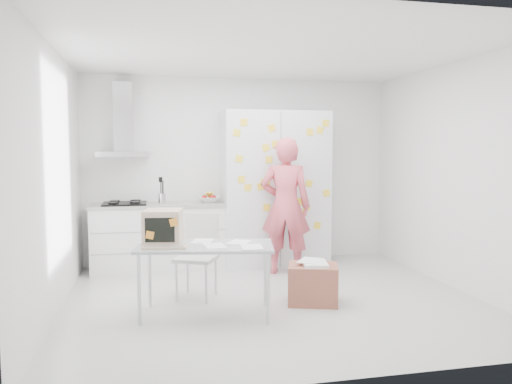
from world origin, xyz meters
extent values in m
cube|color=silver|center=(0.00, 0.00, -0.01)|extent=(4.50, 4.00, 0.02)
cube|color=white|center=(0.00, 2.00, 1.35)|extent=(4.50, 0.02, 2.70)
cube|color=white|center=(-2.25, 0.00, 1.35)|extent=(0.02, 4.00, 2.70)
cube|color=white|center=(2.25, 0.00, 1.35)|extent=(0.02, 4.00, 2.70)
cube|color=white|center=(0.00, 0.00, 2.70)|extent=(4.50, 4.00, 0.02)
cube|color=white|center=(-1.20, 1.70, 0.44)|extent=(1.80, 0.60, 0.88)
cube|color=gray|center=(-1.20, 1.40, 0.58)|extent=(1.76, 0.01, 0.01)
cube|color=gray|center=(-1.20, 1.40, 0.30)|extent=(1.76, 0.01, 0.01)
cube|color=#9E9E99|center=(-1.20, 1.70, 0.90)|extent=(1.84, 0.63, 0.04)
cube|color=black|center=(-1.65, 1.70, 0.93)|extent=(0.58, 0.50, 0.03)
cylinder|color=black|center=(-1.79, 1.58, 0.95)|extent=(0.14, 0.14, 0.02)
cylinder|color=black|center=(-1.51, 1.58, 0.95)|extent=(0.14, 0.14, 0.02)
cylinder|color=black|center=(-1.79, 1.82, 0.95)|extent=(0.14, 0.14, 0.02)
cylinder|color=black|center=(-1.51, 1.82, 0.95)|extent=(0.14, 0.14, 0.02)
cylinder|color=silver|center=(-1.15, 1.70, 0.99)|extent=(0.10, 0.10, 0.14)
cylinder|color=black|center=(-1.16, 1.71, 1.09)|extent=(0.01, 0.01, 0.30)
cylinder|color=black|center=(-1.13, 1.69, 1.09)|extent=(0.01, 0.01, 0.30)
cylinder|color=black|center=(-1.15, 1.72, 1.09)|extent=(0.01, 0.01, 0.30)
cube|color=black|center=(-1.16, 1.71, 1.25)|extent=(0.05, 0.01, 0.07)
imported|color=white|center=(-0.50, 1.70, 0.96)|extent=(0.31, 0.31, 0.08)
sphere|color=#B2140F|center=(-0.56, 1.72, 0.99)|extent=(0.08, 0.08, 0.08)
sphere|color=#B2140F|center=(-0.47, 1.65, 0.99)|extent=(0.08, 0.08, 0.08)
sphere|color=#B2140F|center=(-0.43, 1.74, 0.99)|extent=(0.08, 0.08, 0.08)
cylinder|color=yellow|center=(-0.52, 1.72, 1.03)|extent=(0.09, 0.17, 0.10)
cylinder|color=yellow|center=(-0.49, 1.72, 1.03)|extent=(0.04, 0.17, 0.10)
cylinder|color=yellow|center=(-0.47, 1.72, 1.03)|extent=(0.08, 0.17, 0.10)
cube|color=silver|center=(-1.65, 1.75, 1.60)|extent=(0.70, 0.48, 0.07)
cube|color=silver|center=(-1.65, 1.87, 2.10)|extent=(0.26, 0.24, 0.95)
cube|color=silver|center=(0.45, 1.68, 1.10)|extent=(1.50, 0.65, 2.20)
cube|color=slate|center=(0.45, 1.35, 1.10)|extent=(0.01, 0.01, 2.16)
cube|color=silver|center=(0.39, 1.34, 1.10)|extent=(0.02, 0.02, 0.30)
cube|color=silver|center=(0.51, 1.34, 1.10)|extent=(0.02, 0.02, 0.30)
cube|color=yellow|center=(0.86, 1.34, 1.90)|extent=(0.10, 0.00, 0.10)
cube|color=yellow|center=(1.01, 1.34, 1.93)|extent=(0.12, 0.00, 0.12)
cube|color=yellow|center=(1.12, 1.34, 1.05)|extent=(0.12, 0.00, 0.12)
cube|color=yellow|center=(0.22, 1.34, 1.21)|extent=(0.10, 0.00, 0.10)
cube|color=yellow|center=(0.46, 1.34, 1.35)|extent=(0.12, 0.00, 0.12)
cube|color=yellow|center=(0.83, 1.34, 0.86)|extent=(0.12, 0.00, 0.12)
cube|color=yellow|center=(0.25, 1.34, 0.87)|extent=(0.10, 0.00, 0.10)
cube|color=yellow|center=(0.32, 1.34, 1.95)|extent=(0.12, 0.00, 0.12)
cube|color=yellow|center=(0.54, 1.34, 0.81)|extent=(0.12, 0.00, 0.12)
cube|color=yellow|center=(0.86, 1.34, 1.19)|extent=(0.12, 0.00, 0.12)
cube|color=yellow|center=(0.74, 1.34, 0.94)|extent=(0.10, 0.00, 0.10)
cube|color=yellow|center=(0.24, 1.34, 1.69)|extent=(0.12, 0.00, 0.12)
cube|color=yellow|center=(-0.01, 1.34, 1.15)|extent=(0.10, 0.00, 0.10)
cube|color=yellow|center=(-0.10, 1.34, 1.26)|extent=(0.10, 0.00, 0.10)
cube|color=yellow|center=(-0.16, 1.34, 1.89)|extent=(0.11, 0.00, 0.11)
cube|color=yellow|center=(0.38, 1.34, 0.59)|extent=(0.10, 0.00, 0.10)
cube|color=yellow|center=(0.25, 1.34, 1.22)|extent=(0.11, 0.00, 0.11)
cube|color=yellow|center=(0.99, 1.34, 0.59)|extent=(0.11, 0.00, 0.11)
cube|color=yellow|center=(1.09, 1.34, 2.03)|extent=(0.10, 0.00, 0.10)
cube|color=yellow|center=(0.28, 1.34, 1.53)|extent=(0.10, 0.00, 0.10)
cube|color=yellow|center=(0.17, 1.34, 1.16)|extent=(0.11, 0.00, 0.11)
cube|color=yellow|center=(0.63, 1.34, 0.52)|extent=(0.10, 0.00, 0.10)
cube|color=yellow|center=(-0.07, 1.34, 2.03)|extent=(0.10, 0.00, 0.10)
cube|color=yellow|center=(-0.13, 1.34, 1.54)|extent=(0.12, 0.00, 0.12)
cube|color=yellow|center=(0.76, 1.34, 0.77)|extent=(0.11, 0.00, 0.11)
cube|color=yellow|center=(0.37, 1.34, 1.73)|extent=(0.11, 0.00, 0.11)
cube|color=yellow|center=(0.72, 1.34, 1.28)|extent=(0.11, 0.00, 0.11)
cube|color=yellow|center=(0.47, 1.34, 0.80)|extent=(0.11, 0.00, 0.11)
imported|color=#D45260|center=(0.45, 1.10, 0.91)|extent=(0.78, 0.64, 1.82)
cube|color=#ABB4B7|center=(-0.78, -0.37, 0.71)|extent=(1.43, 0.90, 0.03)
cylinder|color=silver|center=(-1.43, -0.53, 0.34)|extent=(0.04, 0.04, 0.69)
cylinder|color=silver|center=(-0.23, -0.75, 0.34)|extent=(0.04, 0.04, 0.69)
cylinder|color=silver|center=(-1.33, 0.01, 0.34)|extent=(0.04, 0.04, 0.69)
cylinder|color=silver|center=(-0.13, -0.21, 0.34)|extent=(0.04, 0.04, 0.69)
cube|color=beige|center=(-1.19, -0.22, 0.89)|extent=(0.43, 0.44, 0.34)
cube|color=beige|center=(-1.23, -0.42, 0.89)|extent=(0.34, 0.08, 0.31)
cube|color=black|center=(-1.23, -0.43, 0.89)|extent=(0.28, 0.06, 0.24)
cube|color=#FF9C2E|center=(-1.33, -0.41, 0.84)|extent=(0.09, 0.02, 0.09)
cube|color=#FF9C2E|center=(-1.10, -0.46, 0.97)|extent=(0.09, 0.02, 0.09)
cube|color=beige|center=(-1.19, -0.47, 0.73)|extent=(0.44, 0.22, 0.02)
cube|color=gray|center=(-1.19, -0.47, 0.75)|extent=(0.39, 0.17, 0.01)
cube|color=white|center=(-0.70, -0.44, 0.72)|extent=(0.22, 0.30, 0.00)
cube|color=white|center=(-0.44, -0.32, 0.72)|extent=(0.32, 0.35, 0.00)
cube|color=white|center=(-0.36, -0.60, 0.73)|extent=(0.22, 0.30, 0.00)
cube|color=white|center=(-0.80, -0.18, 0.72)|extent=(0.28, 0.33, 0.00)
cube|color=silver|center=(-0.82, 0.23, 0.45)|extent=(0.56, 0.56, 0.04)
cube|color=silver|center=(-0.74, 0.41, 0.70)|extent=(0.38, 0.20, 0.46)
cylinder|color=silver|center=(-1.05, 0.15, 0.22)|extent=(0.04, 0.04, 0.43)
cylinder|color=silver|center=(-0.74, 0.01, 0.22)|extent=(0.04, 0.04, 0.43)
cylinder|color=silver|center=(-0.90, 0.46, 0.22)|extent=(0.04, 0.04, 0.43)
cylinder|color=silver|center=(-0.59, 0.32, 0.22)|extent=(0.04, 0.04, 0.43)
cube|color=#9B5743|center=(0.40, -0.22, 0.21)|extent=(0.63, 0.56, 0.42)
cube|color=white|center=(0.41, -0.24, 0.44)|extent=(0.31, 0.38, 0.04)
cube|color=white|center=(0.38, -0.17, 0.46)|extent=(0.36, 0.38, 0.00)
camera|label=1|loc=(-1.33, -5.27, 1.68)|focal=35.00mm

